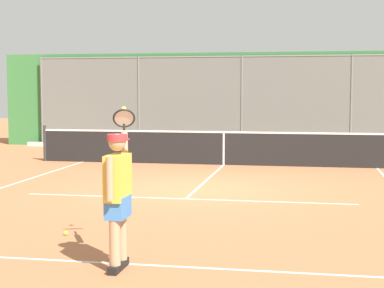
% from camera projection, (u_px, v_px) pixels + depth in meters
% --- Properties ---
extents(ground_plane, '(60.00, 60.00, 0.00)m').
position_uv_depth(ground_plane, '(196.00, 189.00, 13.38)').
color(ground_plane, '#B76B42').
extents(court_line_markings, '(8.49, 10.27, 0.01)m').
position_uv_depth(court_line_markings, '(183.00, 202.00, 11.89)').
color(court_line_markings, white).
rests_on(court_line_markings, ground).
extents(fence_backdrop, '(18.25, 1.37, 3.48)m').
position_uv_depth(fence_backdrop, '(243.00, 101.00, 22.89)').
color(fence_backdrop, slate).
rests_on(fence_backdrop, ground).
extents(tennis_net, '(10.91, 0.09, 1.07)m').
position_uv_depth(tennis_net, '(224.00, 148.00, 17.67)').
color(tennis_net, '#2D2D2D').
rests_on(tennis_net, ground).
extents(tennis_player, '(0.46, 1.37, 1.92)m').
position_uv_depth(tennis_player, '(118.00, 191.00, 7.35)').
color(tennis_player, black).
rests_on(tennis_player, ground).
extents(tennis_ball_near_baseline, '(0.07, 0.07, 0.07)m').
position_uv_depth(tennis_ball_near_baseline, '(66.00, 233.00, 9.15)').
color(tennis_ball_near_baseline, '#C1D138').
rests_on(tennis_ball_near_baseline, ground).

